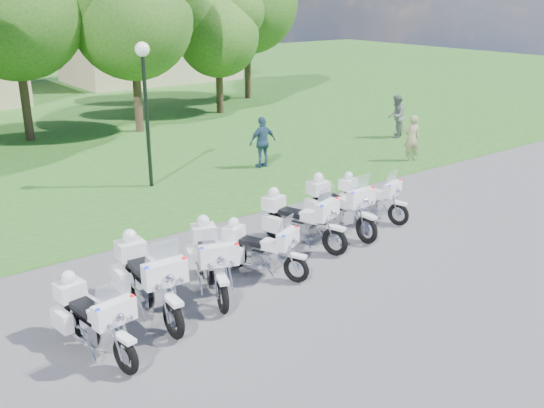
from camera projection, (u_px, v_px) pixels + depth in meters
ground at (298, 257)px, 14.23m from camera, size 100.00×100.00×0.00m
grass_lawn at (0, 101)px, 34.63m from camera, size 100.00×48.00×0.01m
motorcycle_0 at (93, 317)px, 10.29m from camera, size 0.98×2.31×1.56m
motorcycle_1 at (148, 277)px, 11.52m from camera, size 0.94×2.64×1.77m
motorcycle_2 at (211, 258)px, 12.46m from camera, size 1.35×2.39×1.67m
motorcycle_3 at (260, 248)px, 13.20m from camera, size 1.24×2.02×1.45m
motorcycle_4 at (299, 219)px, 14.66m from camera, size 1.24×2.37×1.64m
motorcycle_5 at (338, 205)px, 15.57m from camera, size 0.83×2.51×1.69m
motorcycle_6 at (369, 197)px, 16.50m from camera, size 1.06×2.13×1.46m
lamp_post at (144, 80)px, 18.30m from camera, size 0.44×0.44×4.50m
tree_2 at (130, 7)px, 25.36m from camera, size 6.03×5.15×8.04m
tree_3 at (217, 28)px, 29.97m from camera, size 4.80×4.10×6.40m
building_east at (150, 50)px, 42.44m from camera, size 11.44×7.28×4.10m
bystander_a at (412, 138)px, 22.12m from camera, size 0.72×0.60×1.69m
bystander_b at (396, 116)px, 25.67m from camera, size 1.12×1.07×1.82m
bystander_c at (263, 142)px, 21.23m from camera, size 1.08×0.50×1.81m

